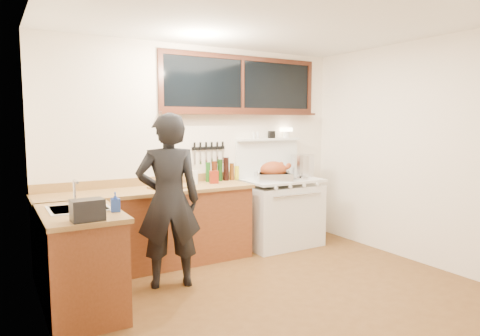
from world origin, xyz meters
TOP-DOWN VIEW (x-y plane):
  - ground_plane at (0.00, 0.00)m, footprint 4.00×3.50m
  - room_shell at (0.00, 0.00)m, footprint 4.10×3.60m
  - counter_back at (-0.80, 1.45)m, footprint 2.44×0.64m
  - counter_left at (-1.70, 0.62)m, footprint 0.64×1.09m
  - sink_unit at (-1.68, 0.70)m, footprint 0.50×0.45m
  - vintage_stove at (1.00, 1.41)m, footprint 1.02×0.74m
  - back_window at (0.60, 1.72)m, footprint 2.32×0.13m
  - left_doorway at (-1.99, -0.55)m, footprint 0.02×1.04m
  - knife_strip at (0.10, 1.73)m, footprint 0.46×0.03m
  - man at (-0.81, 0.79)m, footprint 0.73×0.58m
  - soap_bottle at (-1.43, 0.42)m, footprint 0.09×0.09m
  - toaster at (-1.70, 0.20)m, footprint 0.25×0.18m
  - cutting_board at (-0.58, 1.40)m, footprint 0.45×0.37m
  - roast_turkey at (0.82, 1.30)m, footprint 0.54×0.47m
  - stockpot at (1.43, 1.48)m, footprint 0.36×0.36m
  - saucepan at (1.06, 1.68)m, footprint 0.17×0.28m
  - pot_lid at (1.21, 1.24)m, footprint 0.28×0.28m
  - coffee_tin at (0.04, 1.48)m, footprint 0.12×0.11m
  - pitcher at (-0.19, 1.53)m, footprint 0.11×0.11m
  - bottle_cluster at (0.24, 1.63)m, footprint 0.48×0.07m

SIDE VIEW (x-z plane):
  - ground_plane at x=0.00m, z-range -0.02..0.00m
  - counter_left at x=-1.70m, z-range 0.00..0.90m
  - counter_back at x=-0.80m, z-range -0.05..0.95m
  - vintage_stove at x=1.00m, z-range -0.32..1.25m
  - sink_unit at x=-1.68m, z-range 0.66..1.03m
  - man at x=-0.81m, z-range 0.00..1.75m
  - pot_lid at x=1.21m, z-range 0.89..0.93m
  - cutting_board at x=-0.58m, z-range 0.88..1.02m
  - saucepan at x=1.06m, z-range 0.90..1.01m
  - coffee_tin at x=0.04m, z-range 0.90..1.05m
  - pitcher at x=-0.19m, z-range 0.90..1.06m
  - toaster at x=-1.70m, z-range 0.90..1.07m
  - soap_bottle at x=-1.43m, z-range 0.90..1.07m
  - roast_turkey at x=0.82m, z-range 0.88..1.13m
  - bottle_cluster at x=0.24m, z-range 0.88..1.18m
  - stockpot at x=1.43m, z-range 0.90..1.20m
  - left_doorway at x=-1.99m, z-range 0.00..2.17m
  - knife_strip at x=0.10m, z-range 1.17..1.45m
  - room_shell at x=0.00m, z-range 0.32..2.97m
  - back_window at x=0.60m, z-range 1.68..2.45m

